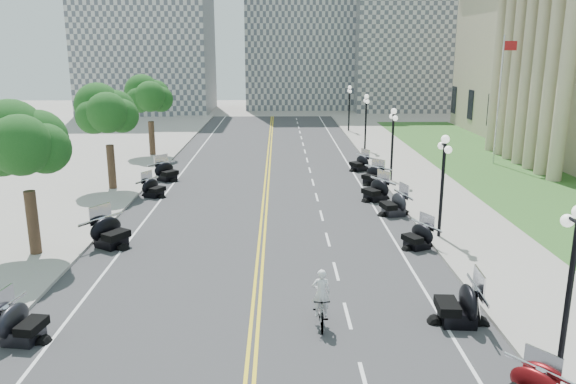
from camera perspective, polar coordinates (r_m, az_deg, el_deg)
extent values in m
plane|color=gray|center=(23.54, -2.96, -8.10)|extent=(160.00, 160.00, 0.00)
cube|color=#333335|center=(33.00, -2.38, -1.44)|extent=(16.00, 90.00, 0.01)
cube|color=yellow|center=(33.00, -2.59, -1.43)|extent=(0.12, 90.00, 0.00)
cube|color=yellow|center=(32.99, -2.18, -1.43)|extent=(0.12, 90.00, 0.00)
cube|color=white|center=(33.45, 8.65, -1.37)|extent=(0.12, 90.00, 0.00)
cube|color=white|center=(33.77, -13.31, -1.44)|extent=(0.12, 90.00, 0.00)
cube|color=white|center=(16.58, 7.80, -18.56)|extent=(0.12, 2.00, 0.00)
cube|color=white|center=(20.02, 6.06, -12.36)|extent=(0.12, 2.00, 0.00)
cube|color=white|center=(23.64, 4.89, -8.01)|extent=(0.12, 2.00, 0.00)
cube|color=white|center=(27.36, 4.06, -4.82)|extent=(0.12, 2.00, 0.00)
cube|color=white|center=(31.16, 3.43, -2.40)|extent=(0.12, 2.00, 0.00)
cube|color=white|center=(34.99, 2.94, -0.51)|extent=(0.12, 2.00, 0.00)
cube|color=white|center=(38.87, 2.55, 1.00)|extent=(0.12, 2.00, 0.00)
cube|color=white|center=(42.76, 2.22, 2.24)|extent=(0.12, 2.00, 0.00)
cube|color=white|center=(46.67, 1.96, 3.27)|extent=(0.12, 2.00, 0.00)
cube|color=white|center=(50.60, 1.73, 4.14)|extent=(0.12, 2.00, 0.00)
cube|color=white|center=(54.54, 1.53, 4.89)|extent=(0.12, 2.00, 0.00)
cube|color=white|center=(58.48, 1.36, 5.54)|extent=(0.12, 2.00, 0.00)
cube|color=white|center=(62.43, 1.22, 6.10)|extent=(0.12, 2.00, 0.00)
cube|color=white|center=(66.39, 1.09, 6.60)|extent=(0.12, 2.00, 0.00)
cube|color=white|center=(70.35, 0.97, 7.04)|extent=(0.12, 2.00, 0.00)
cube|color=white|center=(74.32, 0.87, 7.43)|extent=(0.12, 2.00, 0.00)
cube|color=#9E9991|center=(34.36, 15.41, -1.20)|extent=(5.00, 90.00, 0.15)
cube|color=#9E9991|center=(34.86, -19.91, -1.33)|extent=(5.00, 90.00, 0.15)
cube|color=#356023|center=(44.01, 21.31, 1.66)|extent=(9.00, 60.00, 0.10)
cube|color=gray|center=(85.92, -14.24, 16.63)|extent=(18.00, 14.00, 26.00)
cube|color=gray|center=(90.00, 1.10, 18.20)|extent=(16.00, 12.00, 30.00)
cube|color=gray|center=(89.31, 13.21, 15.30)|extent=(20.00, 14.00, 22.00)
imported|color=#A51414|center=(19.06, 3.36, -11.91)|extent=(0.53, 1.87, 1.12)
imported|color=white|center=(18.48, 3.42, -8.03)|extent=(0.61, 0.40, 1.66)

